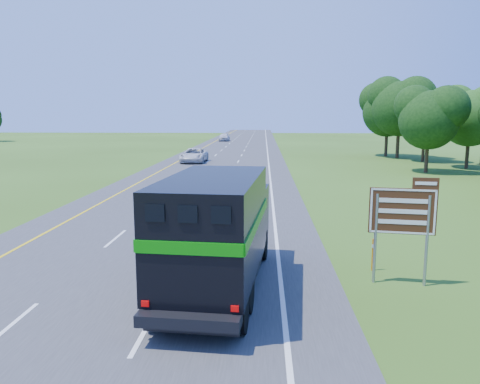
{
  "coord_description": "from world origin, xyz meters",
  "views": [
    {
      "loc": [
        4.88,
        -0.38,
        5.6
      ],
      "look_at": [
        3.61,
        25.0,
        1.41
      ],
      "focal_mm": 35.0,
      "sensor_mm": 36.0,
      "label": 1
    }
  ],
  "objects": [
    {
      "name": "horse_truck",
      "position": [
        3.46,
        13.94,
        2.05
      ],
      "size": [
        3.34,
        8.67,
        3.75
      ],
      "rotation": [
        0.0,
        0.0,
        -0.09
      ],
      "color": "black",
      "rests_on": "road"
    },
    {
      "name": "road",
      "position": [
        0.0,
        50.0,
        0.02
      ],
      "size": [
        15.0,
        260.0,
        0.04
      ],
      "primitive_type": "cube",
      "color": "#38383A",
      "rests_on": "ground"
    },
    {
      "name": "lane_markings",
      "position": [
        0.0,
        50.0,
        0.04
      ],
      "size": [
        11.15,
        260.0,
        0.01
      ],
      "color": "yellow",
      "rests_on": "road"
    },
    {
      "name": "white_suv",
      "position": [
        -3.39,
        54.92,
        0.87
      ],
      "size": [
        2.93,
        6.06,
        1.66
      ],
      "primitive_type": "imported",
      "rotation": [
        0.0,
        0.0,
        -0.03
      ],
      "color": "silver",
      "rests_on": "road"
    },
    {
      "name": "exit_sign",
      "position": [
        9.49,
        14.84,
        2.35
      ],
      "size": [
        2.12,
        0.39,
        3.62
      ],
      "rotation": [
        0.0,
        0.0,
        -0.15
      ],
      "color": "gray",
      "rests_on": "ground"
    },
    {
      "name": "delineator",
      "position": [
        8.89,
        16.2,
        0.64
      ],
      "size": [
        0.1,
        0.05,
        1.19
      ],
      "color": "orange",
      "rests_on": "ground"
    },
    {
      "name": "far_car",
      "position": [
        -3.65,
        101.24,
        0.92
      ],
      "size": [
        2.23,
        5.23,
        1.76
      ],
      "primitive_type": "imported",
      "rotation": [
        0.0,
        0.0,
        -0.03
      ],
      "color": "silver",
      "rests_on": "road"
    }
  ]
}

